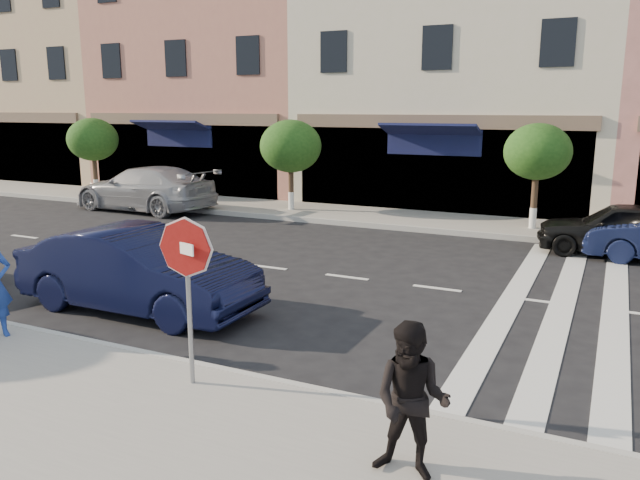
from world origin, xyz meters
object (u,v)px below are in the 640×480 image
Objects in this scene: stop_sign at (186,262)px; car_far_left at (145,189)px; walker at (412,401)px; car_near_mid at (139,270)px; car_far_mid at (623,229)px.

stop_sign is 0.40× the size of car_far_left.
walker reaches higher than car_far_left.
walker is at bearing -117.09° from car_near_mid.
car_far_mid is at bearing 92.50° from car_far_left.
stop_sign is 11.99m from car_far_mid.
car_near_mid reaches higher than car_far_mid.
car_far_left is (-13.53, 11.91, -0.13)m from walker.
car_far_mid is (1.80, 11.63, -0.24)m from walker.
stop_sign is 15.27m from car_far_left.
car_far_left is 15.34m from car_far_mid.
walker is 18.03m from car_far_left.
car_far_left is 1.36× the size of car_far_mid.
stop_sign is at bearing 46.51° from car_far_left.
walker is 0.39× the size of car_far_mid.
stop_sign is at bearing -128.83° from car_near_mid.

